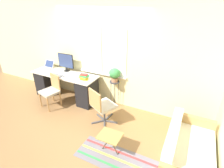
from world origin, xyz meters
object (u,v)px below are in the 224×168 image
keyboard (57,75)px  office_chair_swivel (102,105)px  monitor (66,62)px  desk_chair_wooden (51,90)px  potted_plant (115,74)px  plant_stand (115,85)px  couch_loveseat (186,154)px  folding_stool (110,137)px  mouse (64,77)px  book_stack (84,77)px  laptop (47,67)px

keyboard → office_chair_swivel: size_ratio=0.37×
monitor → desk_chair_wooden: 0.90m
keyboard → potted_plant: (1.53, 0.45, 0.16)m
desk_chair_wooden → plant_stand: size_ratio=1.21×
potted_plant → couch_loveseat: bearing=-31.6°
keyboard → folding_stool: bearing=-26.1°
monitor → mouse: (0.22, -0.38, -0.27)m
mouse → potted_plant: potted_plant is taller
mouse → plant_stand: (1.29, 0.44, -0.15)m
desk_chair_wooden → book_stack: bearing=42.3°
plant_stand → keyboard: bearing=-163.7°
folding_stool → mouse: bearing=151.0°
couch_loveseat → plant_stand: bearing=58.4°
monitor → couch_loveseat: bearing=-18.2°
office_chair_swivel → folding_stool: office_chair_swivel is taller
potted_plant → folding_stool: size_ratio=0.87×
mouse → couch_loveseat: bearing=-13.1°
mouse → desk_chair_wooden: (-0.22, -0.31, -0.30)m
office_chair_swivel → keyboard: bearing=12.9°
keyboard → mouse: bearing=1.2°
mouse → couch_loveseat: (3.24, -0.75, -0.51)m
mouse → folding_stool: 2.24m
mouse → plant_stand: bearing=19.0°
laptop → potted_plant: size_ratio=0.93×
monitor → folding_stool: monitor is taller
plant_stand → monitor: bearing=-177.7°
mouse → office_chair_swivel: bearing=-15.0°
office_chair_swivel → couch_loveseat: office_chair_swivel is taller
potted_plant → book_stack: bearing=-155.4°
monitor → potted_plant: (1.51, 0.06, -0.11)m
mouse → office_chair_swivel: (1.35, -0.36, -0.30)m
keyboard → couch_loveseat: 3.59m
monitor → book_stack: 0.86m
potted_plant → mouse: bearing=-161.0°
couch_loveseat → book_stack: bearing=72.0°
keyboard → plant_stand: (1.53, 0.45, -0.15)m
book_stack → plant_stand: 0.82m
office_chair_swivel → folding_stool: size_ratio=2.17×
couch_loveseat → folding_stool: bearing=103.4°
monitor → office_chair_swivel: bearing=-25.4°
keyboard → office_chair_swivel: bearing=-12.7°
couch_loveseat → potted_plant: bearing=58.4°
laptop → desk_chair_wooden: 0.93m
couch_loveseat → potted_plant: size_ratio=4.03×
mouse → keyboard: bearing=-178.8°
book_stack → potted_plant: 0.80m
office_chair_swivel → monitor: bearing=0.1°
laptop → potted_plant: 2.16m
laptop → potted_plant: potted_plant is taller
monitor → couch_loveseat: (3.45, -1.14, -0.77)m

